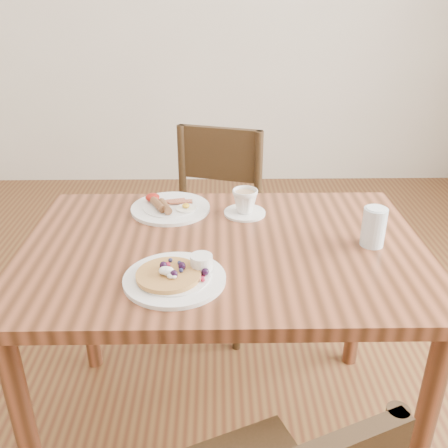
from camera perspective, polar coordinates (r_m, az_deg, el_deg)
name	(u,v)px	position (r m, az deg, el deg)	size (l,w,h in m)	color
ground	(224,426)	(1.96, 0.00, -22.04)	(5.00, 5.00, 0.00)	#562D18
dining_table	(224,273)	(1.54, 0.00, -5.65)	(1.20, 0.80, 0.75)	brown
chair_far	(212,220)	(2.23, -1.40, 0.44)	(0.52, 0.52, 0.88)	#372314
pancake_plate	(176,276)	(1.32, -5.52, -5.90)	(0.27, 0.27, 0.06)	white
breakfast_plate	(169,207)	(1.72, -6.28, 1.95)	(0.27, 0.27, 0.04)	white
teacup_saucer	(245,203)	(1.67, 2.40, 2.40)	(0.14, 0.14, 0.09)	white
water_glass	(374,227)	(1.53, 16.74, -0.33)	(0.07, 0.07, 0.12)	silver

